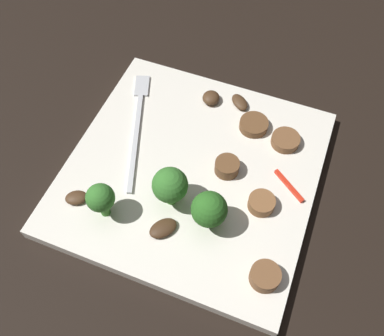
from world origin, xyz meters
name	(u,v)px	position (x,y,z in m)	size (l,w,h in m)	color
ground_plane	(192,175)	(0.00, 0.00, 0.00)	(1.40, 1.40, 0.00)	black
plate	(192,172)	(0.00, 0.00, 0.01)	(0.28, 0.28, 0.02)	white
fork	(138,120)	(0.04, 0.09, 0.02)	(0.17, 0.07, 0.00)	silver
broccoli_floret_0	(209,210)	(-0.06, -0.04, 0.05)	(0.04, 0.04, 0.05)	#347525
broccoli_floret_1	(170,186)	(-0.05, 0.01, 0.05)	(0.04, 0.04, 0.05)	#408630
broccoli_floret_2	(101,199)	(-0.09, 0.07, 0.05)	(0.03, 0.03, 0.05)	#408630
sausage_slice_0	(227,167)	(0.01, -0.04, 0.02)	(0.03, 0.03, 0.02)	brown
sausage_slice_1	(254,125)	(0.08, -0.05, 0.02)	(0.04, 0.04, 0.01)	brown
sausage_slice_2	(265,276)	(-0.10, -0.11, 0.02)	(0.03, 0.03, 0.02)	brown
sausage_slice_3	(261,203)	(-0.02, -0.09, 0.02)	(0.03, 0.03, 0.01)	brown
sausage_slice_4	(285,140)	(0.07, -0.09, 0.02)	(0.03, 0.03, 0.01)	brown
mushroom_0	(76,198)	(-0.09, 0.10, 0.02)	(0.02, 0.02, 0.01)	#4C331E
mushroom_1	(240,102)	(0.11, -0.02, 0.02)	(0.03, 0.02, 0.01)	#4C331E
mushroom_2	(167,230)	(-0.08, 0.00, 0.02)	(0.03, 0.02, 0.01)	#422B19
mushroom_3	(211,98)	(0.10, 0.01, 0.02)	(0.02, 0.02, 0.01)	#4C331E
pepper_strip_0	(289,186)	(0.02, -0.11, 0.02)	(0.05, 0.00, 0.00)	red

